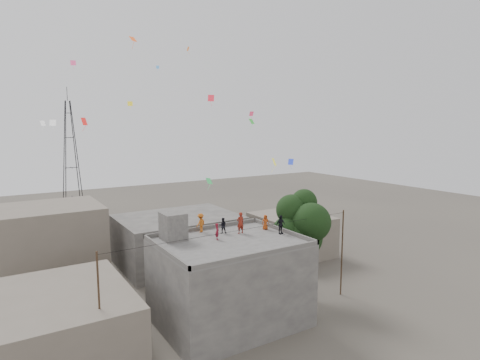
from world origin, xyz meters
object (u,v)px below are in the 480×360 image
Objects in this scene: tree at (302,226)px; transmission_tower at (71,161)px; person_red_adult at (240,223)px; stair_head_box at (173,226)px; person_dark_adult at (281,225)px.

transmission_tower reaches higher than tree.
stair_head_box is at bearing -13.33° from person_red_adult.
transmission_tower is (-11.37, 39.40, 2.97)m from tree.
transmission_tower is at bearing 106.09° from tree.
stair_head_box reaches higher than person_red_adult.
transmission_tower reaches higher than person_red_adult.
tree is at bearing 171.20° from person_red_adult.
stair_head_box is 10.80m from tree.
person_red_adult is at bearing -13.08° from stair_head_box.
person_dark_adult is (2.54, -1.78, -0.11)m from person_red_adult.
stair_head_box is 8.16m from person_dark_adult.
stair_head_box reaches higher than person_dark_adult.
transmission_tower is 41.28m from person_dark_adult.
tree reaches higher than person_red_adult.
tree is 41.12m from transmission_tower.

